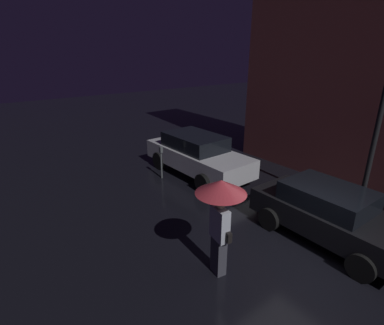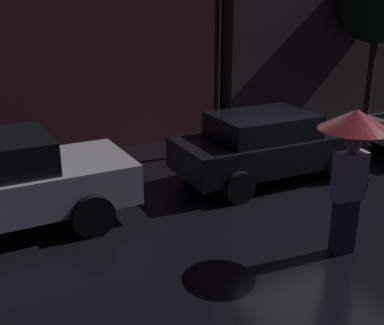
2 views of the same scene
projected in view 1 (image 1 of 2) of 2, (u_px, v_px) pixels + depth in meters
name	position (u px, v px, depth m)	size (l,w,h in m)	color
ground_plane	(299.00, 268.00, 6.75)	(60.00, 60.00, 0.00)	black
building_facade_left	(352.00, 26.00, 10.78)	(6.97, 3.00, 10.86)	brown
parked_car_silver	(197.00, 154.00, 11.60)	(4.68, 1.99, 1.58)	#B7B7BF
parked_car_black	(329.00, 213.00, 7.56)	(3.94, 1.88, 1.42)	black
pedestrian_with_umbrella	(220.00, 204.00, 6.03)	(1.04, 1.04, 2.22)	#383842
parking_meter	(161.00, 159.00, 11.24)	(0.12, 0.10, 1.25)	#4C5154
street_lamp_near	(381.00, 112.00, 7.93)	(0.38, 0.38, 4.70)	black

